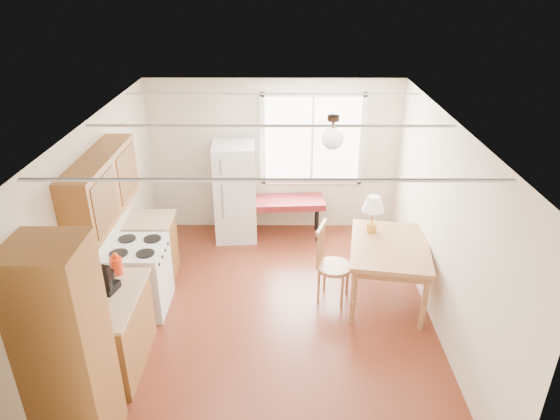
{
  "coord_description": "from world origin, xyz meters",
  "views": [
    {
      "loc": [
        0.12,
        -5.11,
        3.97
      ],
      "look_at": [
        0.1,
        0.72,
        1.15
      ],
      "focal_mm": 32.0,
      "sensor_mm": 36.0,
      "label": 1
    }
  ],
  "objects_px": {
    "refrigerator": "(235,192)",
    "dining_table": "(389,252)",
    "chair": "(327,257)",
    "bench": "(281,203)"
  },
  "relations": [
    {
      "from": "refrigerator",
      "to": "dining_table",
      "type": "xyz_separation_m",
      "value": [
        2.12,
        -1.71,
        -0.08
      ]
    },
    {
      "from": "refrigerator",
      "to": "chair",
      "type": "relative_size",
      "value": 1.51
    },
    {
      "from": "dining_table",
      "to": "chair",
      "type": "relative_size",
      "value": 1.38
    },
    {
      "from": "bench",
      "to": "chair",
      "type": "height_order",
      "value": "chair"
    },
    {
      "from": "refrigerator",
      "to": "dining_table",
      "type": "height_order",
      "value": "refrigerator"
    },
    {
      "from": "refrigerator",
      "to": "dining_table",
      "type": "bearing_deg",
      "value": -42.73
    },
    {
      "from": "refrigerator",
      "to": "bench",
      "type": "bearing_deg",
      "value": -1.32
    },
    {
      "from": "dining_table",
      "to": "chair",
      "type": "height_order",
      "value": "chair"
    },
    {
      "from": "bench",
      "to": "dining_table",
      "type": "relative_size",
      "value": 0.99
    },
    {
      "from": "refrigerator",
      "to": "bench",
      "type": "relative_size",
      "value": 1.11
    }
  ]
}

